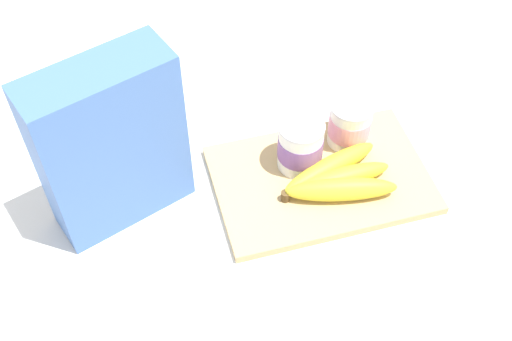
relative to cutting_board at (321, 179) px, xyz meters
name	(u,v)px	position (x,y,z in m)	size (l,w,h in m)	color
ground_plane	(320,182)	(0.00, 0.00, -0.01)	(2.40, 2.40, 0.00)	silver
cutting_board	(321,179)	(0.00, 0.00, 0.00)	(0.34, 0.22, 0.02)	tan
cereal_box	(111,146)	(-0.31, 0.04, 0.13)	(0.21, 0.08, 0.28)	#4770B7
yogurt_cup_front	(300,145)	(-0.03, 0.04, 0.05)	(0.07, 0.07, 0.09)	white
yogurt_cup_back	(350,124)	(0.07, 0.06, 0.05)	(0.07, 0.07, 0.08)	white
banana_bunch	(336,179)	(0.01, -0.03, 0.03)	(0.18, 0.12, 0.04)	yellow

